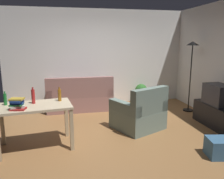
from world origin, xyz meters
TOP-DOWN VIEW (x-y plane):
  - ground_plane at (0.00, 0.00)m, footprint 5.20×4.40m
  - wall_rear at (0.00, 2.20)m, footprint 5.20×0.10m
  - couch at (-0.56, 1.59)m, footprint 1.71×0.84m
  - tv_stand at (2.25, -0.24)m, footprint 0.44×1.10m
  - tv at (2.25, -0.24)m, footprint 0.41×0.60m
  - torchiere_lamp at (2.25, 0.89)m, footprint 0.32×0.32m
  - desk at (-1.44, -0.51)m, footprint 1.28×0.85m
  - potted_plant at (1.28, 1.90)m, footprint 0.36×0.36m
  - armchair at (0.58, -0.05)m, footprint 1.17×1.14m
  - storage_box at (1.50, -1.45)m, footprint 0.53×0.42m
  - bottle_green at (-1.91, -0.41)m, footprint 0.05×0.05m
  - bottle_red at (-1.46, -0.40)m, footprint 0.06×0.06m
  - bottle_amber at (-1.03, -0.32)m, footprint 0.06×0.06m
  - book_stack at (-1.66, -0.72)m, footprint 0.25×0.21m

SIDE VIEW (x-z plane):
  - ground_plane at x=0.00m, z-range -0.02..0.00m
  - storage_box at x=1.50m, z-range 0.00..0.30m
  - tv_stand at x=2.25m, z-range 0.00..0.48m
  - couch at x=-0.56m, z-range -0.15..0.77m
  - armchair at x=0.58m, z-range -0.14..0.78m
  - potted_plant at x=1.28m, z-range 0.05..0.62m
  - desk at x=-1.44m, z-range 0.27..1.03m
  - tv at x=2.25m, z-range 0.48..0.92m
  - book_stack at x=-1.66m, z-range 0.76..0.94m
  - bottle_green at x=-1.91m, z-range 0.74..0.98m
  - bottle_amber at x=-1.03m, z-range 0.74..1.00m
  - bottle_red at x=-1.46m, z-range 0.74..1.03m
  - wall_rear at x=0.00m, z-range 0.00..2.70m
  - torchiere_lamp at x=2.25m, z-range 0.51..2.32m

